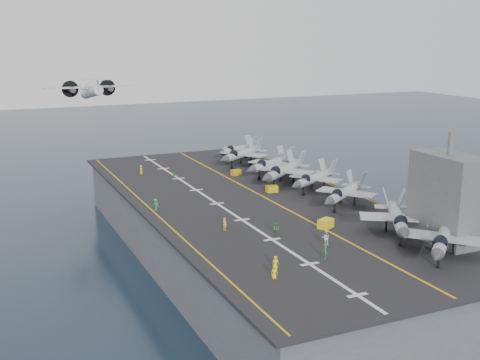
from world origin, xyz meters
name	(u,v)px	position (x,y,z in m)	size (l,w,h in m)	color
ground	(249,257)	(0.00, 0.00, 0.00)	(500.00, 500.00, 0.00)	#142135
hull	(250,230)	(0.00, 0.00, 5.00)	(36.00, 90.00, 10.00)	#56595E
flight_deck	(250,201)	(0.00, 0.00, 10.20)	(38.00, 92.00, 0.40)	black
foul_line	(265,198)	(3.00, 0.00, 10.42)	(0.35, 90.00, 0.02)	gold
landing_centerline	(217,204)	(-6.00, 0.00, 10.42)	(0.50, 90.00, 0.02)	silver
deck_edge_port	(153,211)	(-17.00, 0.00, 10.42)	(0.25, 90.00, 0.02)	gold
deck_edge_stbd	(341,189)	(18.50, 0.00, 10.42)	(0.25, 90.00, 0.02)	gold
island_superstructure	(447,187)	(15.00, -30.00, 17.90)	(5.00, 10.00, 15.00)	#56595E
fighter_jet_0	(443,237)	(10.55, -34.61, 12.97)	(17.58, 17.21, 5.13)	#9EA6B0
fighter_jet_1	(398,217)	(10.67, -25.58, 13.07)	(16.84, 18.46, 5.34)	#8E959D
fighter_jet_3	(345,192)	(12.26, -10.24, 12.89)	(17.23, 15.99, 4.98)	#8E989F
fighter_jet_4	(314,178)	(13.17, 0.75, 12.87)	(17.06, 15.39, 4.94)	#959FA6
fighter_jet_5	(284,170)	(10.59, 7.53, 13.17)	(19.16, 18.11, 5.55)	#9DA5AE
fighter_jet_6	(271,163)	(11.54, 14.56, 13.02)	(18.11, 16.24, 5.24)	#8E939C
fighter_jet_7	(242,153)	(10.55, 26.30, 13.04)	(18.30, 16.96, 5.29)	#969EA7
fighter_jet_8	(239,148)	(13.10, 33.76, 12.69)	(15.71, 13.75, 4.57)	#8C949A
tow_cart_a	(326,224)	(3.43, -18.63, 11.08)	(2.67, 2.29, 1.36)	yellow
tow_cart_b	(272,189)	(5.82, 3.10, 10.99)	(2.08, 1.45, 1.19)	#BFB30E
tow_cart_c	(236,173)	(5.44, 18.03, 10.96)	(1.97, 1.38, 1.12)	#CA940D
crew_0	(274,272)	(-12.04, -32.26, 11.21)	(1.02, 0.72, 1.61)	yellow
crew_1	(225,224)	(-10.32, -13.56, 11.33)	(1.09, 1.31, 1.86)	yellow
crew_2	(276,229)	(-4.56, -18.47, 11.29)	(0.92, 1.19, 1.78)	green
crew_3	(156,204)	(-16.39, 0.56, 11.34)	(1.20, 1.35, 1.88)	green
crew_4	(174,175)	(-6.78, 20.34, 11.21)	(1.11, 1.16, 1.61)	#268C33
crew_5	(141,170)	(-11.66, 26.79, 11.31)	(0.91, 1.20, 1.81)	yellow
crew_6	(325,251)	(-3.34, -29.28, 11.41)	(1.18, 1.42, 2.03)	#238139
crew_7	(326,238)	(-0.48, -24.89, 11.41)	(1.45, 1.36, 2.01)	silver
transport_plane	(92,92)	(-14.03, 62.52, 24.03)	(23.67, 16.77, 5.41)	white
crew_8	(275,262)	(-10.52, -29.64, 11.21)	(1.02, 0.72, 1.61)	yellow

